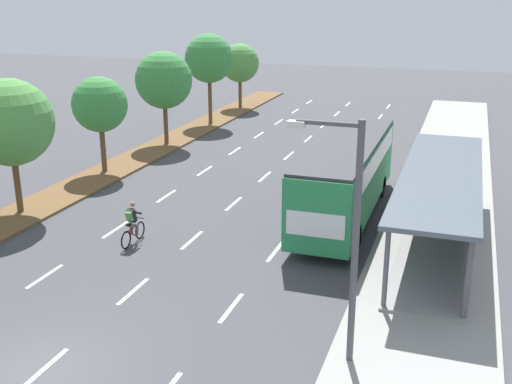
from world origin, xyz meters
name	(u,v)px	position (x,y,z in m)	size (l,w,h in m)	color
ground_plane	(40,372)	(0.00, 0.00, 0.00)	(140.00, 140.00, 0.00)	#424247
median_strip	(138,158)	(-8.30, 20.00, 0.06)	(2.60, 52.00, 0.12)	brown
sidewalk_right	(445,186)	(9.25, 20.00, 0.07)	(4.50, 52.00, 0.15)	gray
lane_divider_left	(205,171)	(-3.50, 18.92, 0.00)	(0.14, 48.84, 0.01)	white
lane_divider_center	(265,177)	(0.00, 18.92, 0.00)	(0.14, 48.84, 0.01)	white
lane_divider_right	(329,183)	(3.50, 18.92, 0.00)	(0.14, 48.84, 0.01)	white
bus_shelter	(447,201)	(9.53, 12.13, 1.87)	(2.90, 12.90, 2.86)	gray
bus	(346,172)	(5.25, 14.25, 2.07)	(2.54, 11.29, 3.37)	#28844C
cyclist	(132,225)	(-2.03, 8.48, 0.79)	(0.46, 1.82, 1.71)	black
median_tree_second	(10,123)	(-8.53, 9.88, 4.15)	(3.76, 3.76, 5.92)	brown
median_tree_third	(100,105)	(-8.51, 16.77, 3.75)	(2.94, 2.94, 5.12)	brown
median_tree_fourth	(164,80)	(-8.22, 23.67, 4.15)	(3.58, 3.58, 5.83)	brown
median_tree_fifth	(209,59)	(-8.07, 30.57, 4.81)	(3.51, 3.51, 6.47)	brown
median_tree_farthest	(240,63)	(-8.26, 37.47, 3.76)	(3.17, 3.17, 5.24)	brown
streetlight	(349,228)	(7.42, 3.02, 3.89)	(1.91, 0.24, 6.50)	#4C4C51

